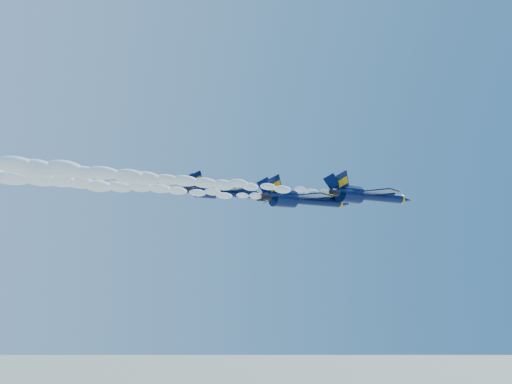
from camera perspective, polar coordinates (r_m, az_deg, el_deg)
jet_lead at (r=92.38m, az=11.00°, el=-0.32°), size 18.11×14.86×6.73m
smoke_trail_jet_lead at (r=74.48m, az=-6.63°, el=1.14°), size 46.82×2.16×1.95m
jet_second at (r=90.26m, az=4.62°, el=-0.73°), size 18.10×14.85×6.73m
smoke_trail_jet_second at (r=75.66m, az=-14.50°, el=0.64°), size 46.82×2.16×1.95m
jet_third at (r=93.12m, az=-3.38°, el=0.04°), size 15.67×12.85×5.82m
smoke_trail_jet_third at (r=82.78m, az=-21.86°, el=1.39°), size 46.82×1.87×1.68m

